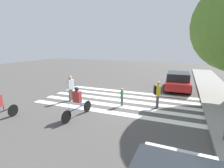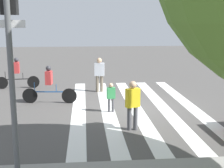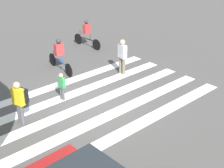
{
  "view_description": "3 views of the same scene",
  "coord_description": "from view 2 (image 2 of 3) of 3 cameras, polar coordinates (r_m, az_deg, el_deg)",
  "views": [
    {
      "loc": [
        10.51,
        3.77,
        3.56
      ],
      "look_at": [
        -0.36,
        -0.69,
        0.98
      ],
      "focal_mm": 28.0,
      "sensor_mm": 36.0,
      "label": 1
    },
    {
      "loc": [
        1.99,
        11.84,
        3.41
      ],
      "look_at": [
        0.96,
        0.38,
        1.06
      ],
      "focal_mm": 50.0,
      "sensor_mm": 36.0,
      "label": 2
    },
    {
      "loc": [
        -8.35,
        6.28,
        5.91
      ],
      "look_at": [
        -0.9,
        -0.39,
        1.07
      ],
      "focal_mm": 50.0,
      "sensor_mm": 36.0,
      "label": 3
    }
  ],
  "objects": [
    {
      "name": "pedestrian_child_with_backpack",
      "position": [
        15.03,
        -2.32,
        2.07
      ],
      "size": [
        0.49,
        0.28,
        1.66
      ],
      "rotation": [
        0.0,
        0.0,
        2.98
      ],
      "color": "#6B6051",
      "rests_on": "ground_plane"
    },
    {
      "name": "cyclist_far_lane",
      "position": [
        13.18,
        -11.44,
        0.18
      ],
      "size": [
        2.27,
        0.42,
        1.59
      ],
      "rotation": [
        0.0,
        0.0,
        -0.1
      ],
      "color": "black",
      "rests_on": "ground_plane"
    },
    {
      "name": "crosswalk_stripes",
      "position": [
        12.48,
        4.27,
        -4.31
      ],
      "size": [
        4.98,
        10.0,
        0.01
      ],
      "color": "white",
      "rests_on": "ground_plane"
    },
    {
      "name": "ground_plane",
      "position": [
        12.48,
        4.27,
        -4.32
      ],
      "size": [
        60.0,
        60.0,
        0.0
      ],
      "primitive_type": "plane",
      "color": "#4C4947"
    },
    {
      "name": "cyclist_near_curb",
      "position": [
        16.49,
        -16.98,
        2.16
      ],
      "size": [
        2.17,
        0.42,
        1.58
      ],
      "rotation": [
        0.0,
        0.0,
        0.08
      ],
      "color": "black",
      "rests_on": "ground_plane"
    },
    {
      "name": "traffic_light",
      "position": [
        6.73,
        -18.16,
        9.15
      ],
      "size": [
        0.6,
        0.5,
        4.56
      ],
      "color": "#515456",
      "rests_on": "ground_plane"
    },
    {
      "name": "pedestrian_adult_tall_backpack",
      "position": [
        9.79,
        3.84,
        -3.19
      ],
      "size": [
        0.48,
        0.45,
        1.57
      ],
      "rotation": [
        0.0,
        0.0,
        0.32
      ],
      "color": "#4C4C51",
      "rests_on": "ground_plane"
    },
    {
      "name": "pedestrian_adult_yellow_jacket",
      "position": [
        11.7,
        -0.19,
        -2.18
      ],
      "size": [
        0.33,
        0.19,
        1.12
      ],
      "rotation": [
        0.0,
        0.0,
        3.32
      ],
      "color": "#4C4C51",
      "rests_on": "ground_plane"
    }
  ]
}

